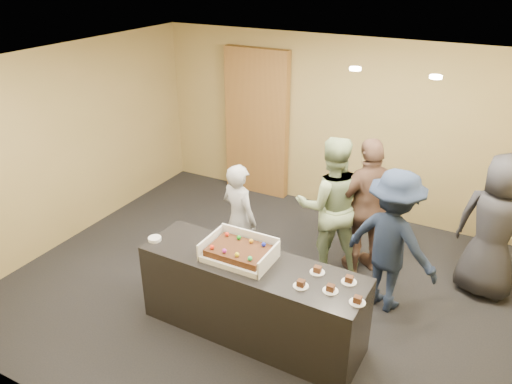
# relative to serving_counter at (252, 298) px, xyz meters

# --- Properties ---
(room) EXTENTS (6.04, 6.00, 2.70)m
(room) POSITION_rel_serving_counter_xyz_m (-0.28, 0.80, 0.90)
(room) COLOR black
(room) RESTS_ON ground
(serving_counter) EXTENTS (2.42, 0.75, 0.90)m
(serving_counter) POSITION_rel_serving_counter_xyz_m (0.00, 0.00, 0.00)
(serving_counter) COLOR black
(serving_counter) RESTS_ON floor
(storage_cabinet) EXTENTS (1.10, 0.15, 2.43)m
(storage_cabinet) POSITION_rel_serving_counter_xyz_m (-1.64, 3.21, 0.76)
(storage_cabinet) COLOR brown
(storage_cabinet) RESTS_ON floor
(cake_box) EXTENTS (0.71, 0.49, 0.21)m
(cake_box) POSITION_rel_serving_counter_xyz_m (-0.15, 0.03, 0.50)
(cake_box) COLOR white
(cake_box) RESTS_ON serving_counter
(sheet_cake) EXTENTS (0.61, 0.42, 0.12)m
(sheet_cake) POSITION_rel_serving_counter_xyz_m (-0.15, 0.00, 0.55)
(sheet_cake) COLOR #3E230E
(sheet_cake) RESTS_ON cake_box
(plate_stack) EXTENTS (0.15, 0.15, 0.04)m
(plate_stack) POSITION_rel_serving_counter_xyz_m (-1.14, -0.12, 0.47)
(plate_stack) COLOR white
(plate_stack) RESTS_ON serving_counter
(slice_a) EXTENTS (0.15, 0.15, 0.07)m
(slice_a) POSITION_rel_serving_counter_xyz_m (0.61, -0.14, 0.47)
(slice_a) COLOR white
(slice_a) RESTS_ON serving_counter
(slice_b) EXTENTS (0.15, 0.15, 0.07)m
(slice_b) POSITION_rel_serving_counter_xyz_m (0.66, 0.15, 0.47)
(slice_b) COLOR white
(slice_b) RESTS_ON serving_counter
(slice_c) EXTENTS (0.15, 0.15, 0.07)m
(slice_c) POSITION_rel_serving_counter_xyz_m (0.88, -0.07, 0.47)
(slice_c) COLOR white
(slice_c) RESTS_ON serving_counter
(slice_d) EXTENTS (0.15, 0.15, 0.07)m
(slice_d) POSITION_rel_serving_counter_xyz_m (0.99, 0.14, 0.47)
(slice_d) COLOR white
(slice_d) RESTS_ON serving_counter
(slice_e) EXTENTS (0.15, 0.15, 0.07)m
(slice_e) POSITION_rel_serving_counter_xyz_m (1.15, -0.12, 0.47)
(slice_e) COLOR white
(slice_e) RESTS_ON serving_counter
(person_server_grey) EXTENTS (0.62, 0.50, 1.48)m
(person_server_grey) POSITION_rel_serving_counter_xyz_m (-0.71, 0.99, 0.29)
(person_server_grey) COLOR #A6A5AA
(person_server_grey) RESTS_ON floor
(person_sage_man) EXTENTS (1.10, 1.03, 1.80)m
(person_sage_man) POSITION_rel_serving_counter_xyz_m (0.26, 1.58, 0.45)
(person_sage_man) COLOR #8EA475
(person_sage_man) RESTS_ON floor
(person_navy_man) EXTENTS (1.23, 0.91, 1.70)m
(person_navy_man) POSITION_rel_serving_counter_xyz_m (1.15, 1.16, 0.40)
(person_navy_man) COLOR #172138
(person_navy_man) RESTS_ON floor
(person_brown_extra) EXTENTS (1.05, 1.06, 1.80)m
(person_brown_extra) POSITION_rel_serving_counter_xyz_m (0.70, 1.75, 0.45)
(person_brown_extra) COLOR brown
(person_brown_extra) RESTS_ON floor
(person_dark_suit) EXTENTS (0.96, 0.72, 1.79)m
(person_dark_suit) POSITION_rel_serving_counter_xyz_m (2.13, 1.97, 0.44)
(person_dark_suit) COLOR #26262B
(person_dark_suit) RESTS_ON floor
(ceiling_spotlights) EXTENTS (1.72, 0.12, 0.03)m
(ceiling_spotlights) POSITION_rel_serving_counter_xyz_m (1.32, 1.30, 2.22)
(ceiling_spotlights) COLOR #FFEAC6
(ceiling_spotlights) RESTS_ON ceiling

